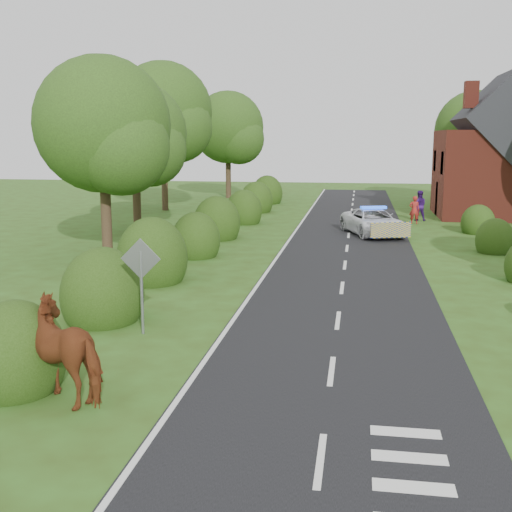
% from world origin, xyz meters
% --- Properties ---
extents(ground, '(120.00, 120.00, 0.00)m').
position_xyz_m(ground, '(0.00, 0.00, 0.00)').
color(ground, '#334715').
extents(road, '(6.00, 70.00, 0.02)m').
position_xyz_m(road, '(0.00, 15.00, 0.01)').
color(road, black).
rests_on(road, ground).
extents(road_markings, '(4.96, 70.00, 0.01)m').
position_xyz_m(road_markings, '(-1.60, 12.93, 0.03)').
color(road_markings, white).
rests_on(road_markings, road).
extents(hedgerow_left, '(2.75, 50.41, 3.00)m').
position_xyz_m(hedgerow_left, '(-6.51, 11.69, 0.75)').
color(hedgerow_left, '#203A0D').
rests_on(hedgerow_left, ground).
extents(tree_left_a, '(5.74, 5.60, 8.38)m').
position_xyz_m(tree_left_a, '(-9.75, 11.86, 5.34)').
color(tree_left_a, '#332316').
rests_on(tree_left_a, ground).
extents(tree_left_b, '(5.74, 5.60, 8.07)m').
position_xyz_m(tree_left_b, '(-11.25, 19.86, 5.04)').
color(tree_left_b, '#332316').
rests_on(tree_left_b, ground).
extents(tree_left_c, '(6.97, 6.80, 10.22)m').
position_xyz_m(tree_left_c, '(-12.70, 29.83, 6.53)').
color(tree_left_c, '#332316').
rests_on(tree_left_c, ground).
extents(tree_left_d, '(6.15, 6.00, 8.89)m').
position_xyz_m(tree_left_d, '(-10.23, 39.85, 5.64)').
color(tree_left_d, '#332316').
rests_on(tree_left_d, ground).
extents(tree_right_c, '(6.15, 6.00, 8.58)m').
position_xyz_m(tree_right_c, '(9.27, 37.85, 5.34)').
color(tree_right_c, '#332316').
rests_on(tree_right_c, ground).
extents(road_sign, '(1.06, 0.08, 2.53)m').
position_xyz_m(road_sign, '(-5.00, 2.00, 1.65)').
color(road_sign, gray).
rests_on(road_sign, ground).
extents(house, '(8.00, 7.40, 9.17)m').
position_xyz_m(house, '(9.49, 30.00, 3.79)').
color(house, maroon).
rests_on(house, ground).
extents(cow, '(2.64, 1.96, 1.67)m').
position_xyz_m(cow, '(-4.98, -2.20, 0.84)').
color(cow, maroon).
rests_on(cow, ground).
extents(police_van, '(3.75, 5.43, 1.52)m').
position_xyz_m(police_van, '(1.25, 20.49, 0.69)').
color(police_van, white).
rests_on(police_van, ground).
extents(pedestrian_red, '(0.63, 0.44, 1.66)m').
position_xyz_m(pedestrian_red, '(3.74, 25.39, 0.83)').
color(pedestrian_red, maroon).
rests_on(pedestrian_red, ground).
extents(pedestrian_purple, '(0.91, 0.71, 1.86)m').
position_xyz_m(pedestrian_purple, '(4.13, 26.91, 0.93)').
color(pedestrian_purple, '#351360').
rests_on(pedestrian_purple, ground).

